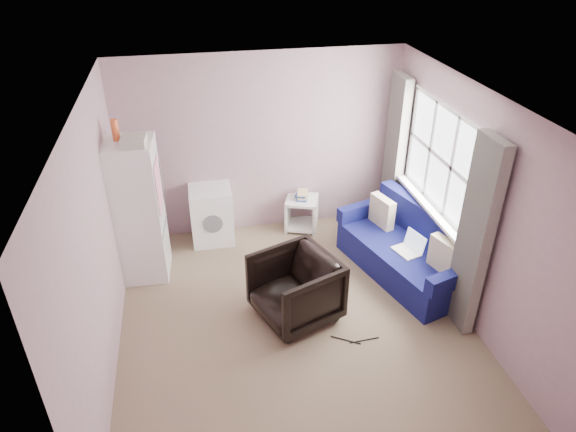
{
  "coord_description": "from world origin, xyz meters",
  "views": [
    {
      "loc": [
        -0.95,
        -4.28,
        3.92
      ],
      "look_at": [
        0.05,
        0.6,
        1.0
      ],
      "focal_mm": 32.0,
      "sensor_mm": 36.0,
      "label": 1
    }
  ],
  "objects_px": {
    "armchair": "(295,286)",
    "fridge": "(136,210)",
    "washing_machine": "(212,213)",
    "side_table": "(302,211)",
    "sofa": "(409,251)"
  },
  "relations": [
    {
      "from": "fridge",
      "to": "sofa",
      "type": "height_order",
      "value": "fridge"
    },
    {
      "from": "side_table",
      "to": "sofa",
      "type": "distance_m",
      "value": 1.69
    },
    {
      "from": "armchair",
      "to": "washing_machine",
      "type": "xyz_separation_m",
      "value": [
        -0.78,
        1.81,
        -0.01
      ]
    },
    {
      "from": "side_table",
      "to": "washing_machine",
      "type": "bearing_deg",
      "value": -178.73
    },
    {
      "from": "fridge",
      "to": "sofa",
      "type": "distance_m",
      "value": 3.37
    },
    {
      "from": "fridge",
      "to": "side_table",
      "type": "bearing_deg",
      "value": 20.37
    },
    {
      "from": "armchair",
      "to": "fridge",
      "type": "bearing_deg",
      "value": -146.34
    },
    {
      "from": "washing_machine",
      "to": "side_table",
      "type": "height_order",
      "value": "washing_machine"
    },
    {
      "from": "side_table",
      "to": "armchair",
      "type": "bearing_deg",
      "value": -105.09
    },
    {
      "from": "fridge",
      "to": "washing_machine",
      "type": "height_order",
      "value": "fridge"
    },
    {
      "from": "washing_machine",
      "to": "sofa",
      "type": "height_order",
      "value": "sofa"
    },
    {
      "from": "washing_machine",
      "to": "sofa",
      "type": "relative_size",
      "value": 0.39
    },
    {
      "from": "fridge",
      "to": "side_table",
      "type": "distance_m",
      "value": 2.35
    },
    {
      "from": "side_table",
      "to": "sofa",
      "type": "relative_size",
      "value": 0.29
    },
    {
      "from": "armchair",
      "to": "washing_machine",
      "type": "height_order",
      "value": "armchair"
    }
  ]
}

